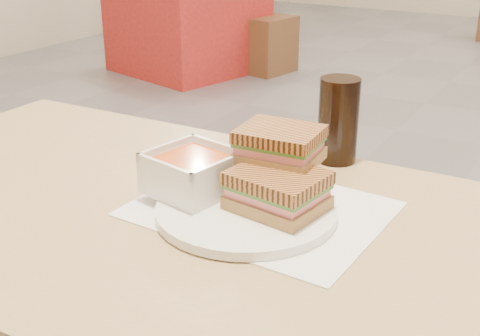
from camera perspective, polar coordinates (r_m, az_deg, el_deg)
The scene contains 10 objects.
main_table at distance 1.07m, azimuth -7.44°, elevation -8.78°, with size 1.22×0.73×0.75m.
tray_liner at distance 0.99m, azimuth 1.87°, elevation -3.74°, with size 0.39×0.31×0.00m.
plate at distance 0.97m, azimuth 0.57°, elevation -3.89°, with size 0.28×0.28×0.02m.
soup_bowl at distance 1.01m, azimuth -4.32°, elevation -0.54°, with size 0.15×0.15×0.07m.
panini_lower at distance 0.95m, azimuth 3.44°, elevation -2.03°, with size 0.15×0.13×0.06m.
panini_upper at distance 0.99m, azimuth 3.61°, elevation 2.09°, with size 0.13×0.11×0.06m.
cola_glass at distance 1.17m, azimuth 8.94°, elevation 4.31°, with size 0.07×0.07×0.16m.
bg_table_0 at distance 4.95m, azimuth -4.79°, elevation 13.55°, with size 1.13×1.13×0.82m.
bg_chair_0l at distance 5.66m, azimuth -6.29°, elevation 12.72°, with size 0.45×0.45×0.44m.
bg_chair_0r at distance 4.92m, azimuth 2.27°, elevation 11.21°, with size 0.44×0.44×0.42m.
Camera 1 is at (0.47, -2.77, 1.19)m, focal length 46.86 mm.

